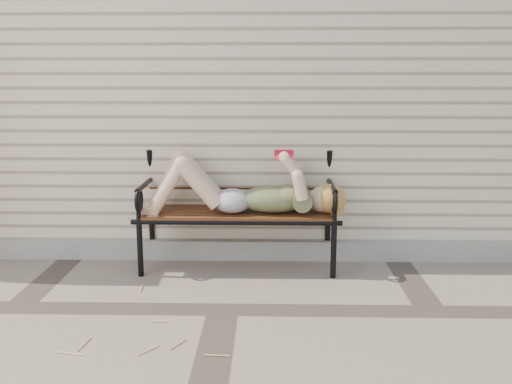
{
  "coord_description": "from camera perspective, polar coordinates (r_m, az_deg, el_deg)",
  "views": [
    {
      "loc": [
        0.27,
        -3.21,
        1.38
      ],
      "look_at": [
        0.18,
        0.65,
        0.59
      ],
      "focal_mm": 40.0,
      "sensor_mm": 36.0,
      "label": 1
    }
  ],
  "objects": [
    {
      "name": "ground",
      "position": [
        3.5,
        -3.31,
        -11.66
      ],
      "size": [
        80.0,
        80.0,
        0.0
      ],
      "primitive_type": "plane",
      "color": "gray",
      "rests_on": "ground"
    },
    {
      "name": "house_wall",
      "position": [
        6.22,
        -1.2,
        12.66
      ],
      "size": [
        8.0,
        4.0,
        3.0
      ],
      "primitive_type": "cube",
      "color": "beige",
      "rests_on": "ground"
    },
    {
      "name": "foundation_strip",
      "position": [
        4.39,
        -2.3,
        -5.76
      ],
      "size": [
        8.0,
        0.1,
        0.15
      ],
      "primitive_type": "cube",
      "color": "#A5A195",
      "rests_on": "ground"
    },
    {
      "name": "garden_bench",
      "position": [
        4.17,
        -1.77,
        0.14
      ],
      "size": [
        1.53,
        0.61,
        0.99
      ],
      "color": "black",
      "rests_on": "ground"
    },
    {
      "name": "reading_woman",
      "position": [
        4.05,
        -1.69,
        0.26
      ],
      "size": [
        1.44,
        0.33,
        0.45
      ],
      "color": "#0B394F",
      "rests_on": "ground"
    }
  ]
}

